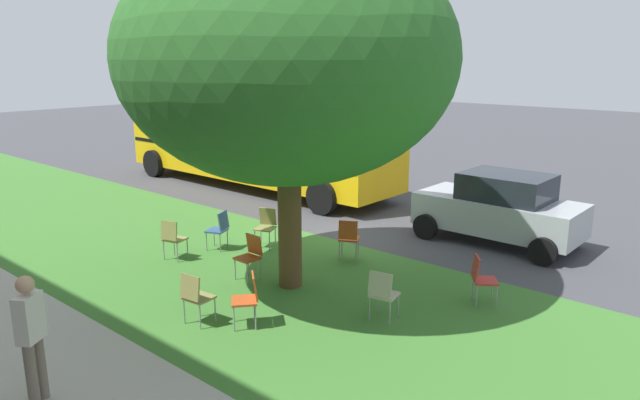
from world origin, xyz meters
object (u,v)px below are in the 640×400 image
(chair_3, at_px, (266,224))
(chair_5, at_px, (349,236))
(chair_7, at_px, (248,296))
(chair_6, at_px, (195,295))
(pedestrian_1, at_px, (31,335))
(chair_8, at_px, (173,237))
(chair_0, at_px, (383,292))
(chair_4, at_px, (219,227))
(chair_1, at_px, (250,254))
(school_bus, at_px, (255,134))
(chair_2, at_px, (481,276))
(street_tree, at_px, (288,59))
(parked_car, at_px, (500,208))

(chair_3, bearing_deg, chair_5, -165.09)
(chair_5, xyz_separation_m, chair_7, (-0.76, 3.57, 0.00))
(chair_6, relative_size, pedestrian_1, 0.52)
(chair_8, bearing_deg, chair_5, -138.56)
(chair_0, relative_size, chair_8, 1.00)
(chair_6, bearing_deg, chair_4, -45.43)
(chair_0, xyz_separation_m, chair_8, (5.10, 0.45, 0.00))
(chair_0, bearing_deg, chair_7, 45.22)
(chair_0, bearing_deg, chair_8, 5.08)
(chair_3, xyz_separation_m, chair_6, (-2.06, 3.57, 0.00))
(chair_1, relative_size, school_bus, 0.08)
(chair_2, relative_size, chair_7, 1.00)
(chair_0, height_order, chair_4, same)
(street_tree, bearing_deg, parked_car, -110.09)
(street_tree, distance_m, parked_car, 6.37)
(parked_car, relative_size, pedestrian_1, 2.19)
(chair_3, distance_m, chair_6, 4.12)
(chair_5, relative_size, parked_car, 0.24)
(street_tree, distance_m, chair_5, 4.13)
(chair_4, relative_size, pedestrian_1, 0.52)
(pedestrian_1, bearing_deg, chair_4, -61.36)
(street_tree, height_order, chair_0, street_tree)
(chair_0, distance_m, chair_2, 1.92)
(chair_7, relative_size, school_bus, 0.08)
(chair_5, relative_size, pedestrian_1, 0.52)
(chair_3, height_order, chair_4, same)
(parked_car, relative_size, school_bus, 0.36)
(school_bus, bearing_deg, street_tree, 141.13)
(street_tree, bearing_deg, chair_4, -10.72)
(chair_2, bearing_deg, pedestrian_1, 66.02)
(chair_5, bearing_deg, chair_2, 173.95)
(chair_7, height_order, parked_car, parked_car)
(chair_3, bearing_deg, chair_4, 53.85)
(chair_4, xyz_separation_m, school_bus, (4.21, -5.04, 1.24))
(street_tree, xyz_separation_m, school_bus, (6.88, -5.55, -2.43))
(chair_2, height_order, chair_4, same)
(chair_3, height_order, chair_7, same)
(chair_4, distance_m, chair_8, 1.12)
(chair_6, relative_size, chair_7, 1.00)
(chair_5, height_order, school_bus, school_bus)
(chair_5, relative_size, chair_8, 1.00)
(chair_5, height_order, chair_6, same)
(chair_5, bearing_deg, street_tree, 92.32)
(chair_8, distance_m, school_bus, 7.44)
(street_tree, bearing_deg, chair_0, 176.32)
(school_bus, bearing_deg, chair_7, 136.28)
(school_bus, bearing_deg, chair_2, 158.18)
(chair_3, bearing_deg, parked_car, -136.36)
(chair_2, height_order, parked_car, parked_car)
(school_bus, bearing_deg, chair_3, 139.05)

